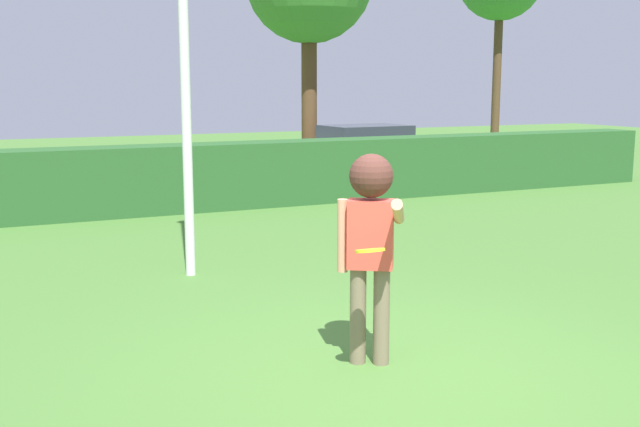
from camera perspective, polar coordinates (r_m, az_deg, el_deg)
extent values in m
plane|color=#477531|center=(6.48, 5.43, -11.91)|extent=(60.00, 60.00, 0.00)
cylinder|color=#7A6951|center=(6.60, 4.57, -7.61)|extent=(0.14, 0.14, 0.84)
cylinder|color=#7A6951|center=(6.62, 2.83, -7.55)|extent=(0.14, 0.14, 0.84)
cube|color=#E44A3C|center=(6.43, 3.77, -1.53)|extent=(0.44, 0.39, 0.58)
cylinder|color=tan|center=(6.10, 5.81, 0.12)|extent=(0.41, 0.56, 0.30)
cylinder|color=tan|center=(6.46, 1.69, -1.65)|extent=(0.09, 0.09, 0.62)
sphere|color=tan|center=(6.36, 3.82, 2.54)|extent=(0.22, 0.22, 0.22)
sphere|color=#4C2922|center=(6.36, 3.82, 2.80)|extent=(0.37, 0.37, 0.37)
cylinder|color=yellow|center=(5.91, 3.73, -2.75)|extent=(0.24, 0.24, 0.07)
cylinder|color=silver|center=(9.53, -10.07, 13.27)|extent=(0.12, 0.12, 6.00)
cube|color=#285727|center=(14.47, -12.55, 2.47)|extent=(23.28, 0.90, 1.24)
cube|color=#B7B7BC|center=(20.87, 3.36, 4.70)|extent=(4.29, 1.94, 0.55)
cube|color=#2D333D|center=(20.84, 3.37, 6.01)|extent=(2.29, 1.69, 0.40)
cylinder|color=black|center=(22.40, 5.42, 4.31)|extent=(0.60, 0.13, 0.60)
cylinder|color=black|center=(21.02, 8.00, 3.91)|extent=(0.60, 0.13, 0.60)
cylinder|color=black|center=(20.92, -1.31, 3.97)|extent=(0.60, 0.13, 0.60)
cylinder|color=black|center=(19.43, 0.97, 3.54)|extent=(0.60, 0.13, 0.60)
cylinder|color=brown|center=(21.83, -0.81, 8.88)|extent=(0.44, 0.44, 4.15)
cylinder|color=#4F3822|center=(28.44, 12.97, 9.81)|extent=(0.30, 0.30, 5.13)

